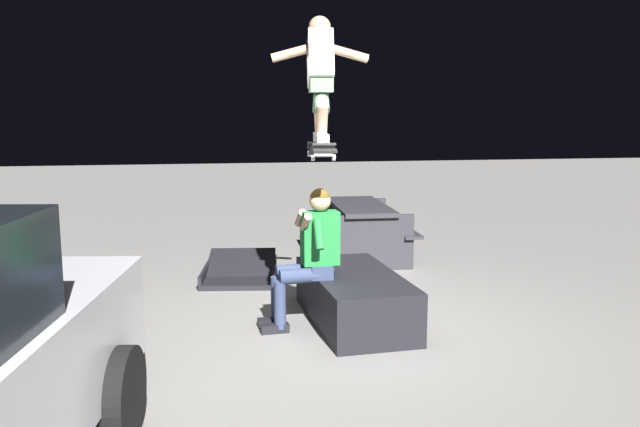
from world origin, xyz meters
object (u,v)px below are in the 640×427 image
object	(u,v)px
skater_airborne	(320,73)
picnic_table_back	(360,222)
ledge_box_main	(354,298)
skateboard	(321,150)
kicker_ramp	(240,273)
person_sitting_on_ledge	(309,251)

from	to	relation	value
skater_airborne	picnic_table_back	xyz separation A→B (m)	(2.79, -1.05, -1.86)
ledge_box_main	picnic_table_back	size ratio (longest dim) A/B	0.96
skateboard	skater_airborne	bearing A→B (deg)	-5.80
skateboard	kicker_ramp	bearing A→B (deg)	17.95
person_sitting_on_ledge	picnic_table_back	distance (m)	3.03
ledge_box_main	skateboard	world-z (taller)	skateboard
ledge_box_main	kicker_ramp	distance (m)	2.14
skateboard	kicker_ramp	xyz separation A→B (m)	(2.00, 0.65, -1.61)
picnic_table_back	skater_airborne	bearing A→B (deg)	159.40
skateboard	kicker_ramp	distance (m)	2.65
skater_airborne	picnic_table_back	bearing A→B (deg)	-20.60
skateboard	skater_airborne	world-z (taller)	skater_airborne
ledge_box_main	skateboard	distance (m)	1.47
skater_airborne	kicker_ramp	xyz separation A→B (m)	(1.95, 0.65, -2.30)
kicker_ramp	skater_airborne	bearing A→B (deg)	-161.41
skateboard	skater_airborne	xyz separation A→B (m)	(0.06, -0.01, 0.69)
ledge_box_main	kicker_ramp	xyz separation A→B (m)	(1.89, 1.00, -0.19)
ledge_box_main	skater_airborne	distance (m)	2.14
skater_airborne	skateboard	bearing A→B (deg)	174.20
skater_airborne	picnic_table_back	distance (m)	3.51
picnic_table_back	skateboard	bearing A→B (deg)	159.68
ledge_box_main	skateboard	size ratio (longest dim) A/B	1.62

